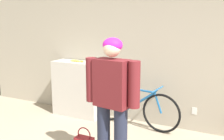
{
  "coord_description": "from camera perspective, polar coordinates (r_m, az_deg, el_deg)",
  "views": [
    {
      "loc": [
        1.19,
        -1.7,
        1.81
      ],
      "look_at": [
        -0.19,
        1.03,
        1.23
      ],
      "focal_mm": 42.0,
      "sensor_mm": 36.0,
      "label": 1
    }
  ],
  "objects": [
    {
      "name": "wall_back",
      "position": [
        4.48,
        11.29,
        4.0
      ],
      "size": [
        8.0,
        0.07,
        2.6
      ],
      "color": "#B7AD99",
      "rests_on": "ground_plane"
    },
    {
      "name": "banana",
      "position": [
        4.93,
        -7.56,
        1.97
      ],
      "size": [
        0.31,
        0.08,
        0.04
      ],
      "color": "#EAD64C",
      "rests_on": "side_shelf"
    },
    {
      "name": "bicycle",
      "position": [
        4.57,
        4.59,
        -7.87
      ],
      "size": [
        1.68,
        0.46,
        0.73
      ],
      "rotation": [
        0.0,
        0.0,
        -0.09
      ],
      "color": "black",
      "rests_on": "ground_plane"
    },
    {
      "name": "person",
      "position": [
        3.2,
        0.01,
        -5.38
      ],
      "size": [
        0.71,
        0.28,
        1.62
      ],
      "rotation": [
        0.0,
        0.0,
        -0.14
      ],
      "color": "#23283D",
      "rests_on": "ground_plane"
    },
    {
      "name": "side_shelf",
      "position": [
        5.08,
        -7.45,
        -4.02
      ],
      "size": [
        0.95,
        0.39,
        1.05
      ],
      "color": "beige",
      "rests_on": "ground_plane"
    }
  ]
}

